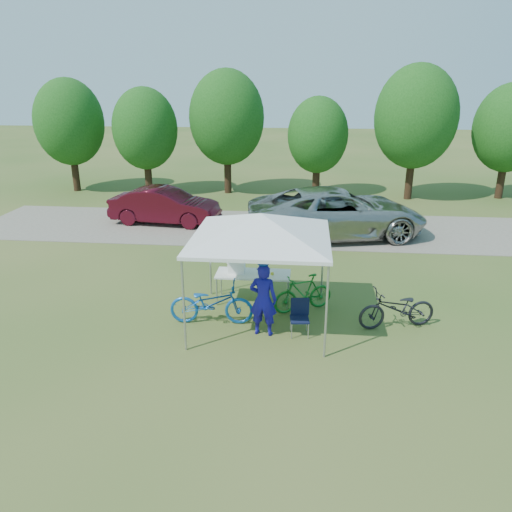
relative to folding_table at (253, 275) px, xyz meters
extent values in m
plane|color=#2D5119|center=(0.30, -1.16, -0.75)|extent=(100.00, 100.00, 0.00)
cube|color=gray|center=(0.30, 6.84, -0.74)|extent=(24.00, 5.00, 0.02)
cylinder|color=#A5A5AA|center=(-1.20, -2.66, 0.30)|extent=(0.05, 0.05, 2.10)
cylinder|color=#A5A5AA|center=(1.80, -2.66, 0.30)|extent=(0.05, 0.05, 2.10)
cylinder|color=#A5A5AA|center=(-1.20, 0.34, 0.30)|extent=(0.05, 0.05, 2.10)
cylinder|color=#A5A5AA|center=(1.80, 0.34, 0.30)|extent=(0.05, 0.05, 2.10)
cube|color=silver|center=(0.30, -1.16, 1.39)|extent=(3.15, 3.15, 0.08)
pyramid|color=silver|center=(0.30, -1.16, 1.98)|extent=(4.53, 4.53, 0.55)
cylinder|color=#382314|center=(-10.70, 12.84, 0.19)|extent=(0.36, 0.36, 1.89)
ellipsoid|color=#144711|center=(-10.70, 12.84, 2.76)|extent=(3.46, 3.46, 4.32)
cylinder|color=#382314|center=(-6.70, 12.54, 0.12)|extent=(0.36, 0.36, 1.75)
ellipsoid|color=#144711|center=(-6.70, 12.54, 2.50)|extent=(3.20, 3.20, 4.00)
cylinder|color=#382314|center=(-2.70, 13.14, 0.26)|extent=(0.36, 0.36, 2.03)
ellipsoid|color=#144711|center=(-2.70, 13.14, 3.02)|extent=(3.71, 3.71, 4.64)
cylinder|color=#382314|center=(1.80, 12.94, 0.05)|extent=(0.36, 0.36, 1.61)
ellipsoid|color=#144711|center=(1.80, 12.94, 2.24)|extent=(2.94, 2.94, 3.68)
cylinder|color=#382314|center=(6.30, 12.64, 0.30)|extent=(0.36, 0.36, 2.10)
ellipsoid|color=#144711|center=(6.30, 12.64, 3.15)|extent=(3.84, 3.84, 4.80)
cylinder|color=#382314|center=(10.80, 13.24, 0.16)|extent=(0.36, 0.36, 1.82)
ellipsoid|color=#144711|center=(10.80, 13.24, 2.63)|extent=(3.33, 3.33, 4.16)
cube|color=white|center=(0.00, 0.00, 0.02)|extent=(1.94, 0.81, 0.04)
cylinder|color=#A5A5AA|center=(-0.92, -0.34, -0.38)|extent=(0.04, 0.04, 0.75)
cylinder|color=#A5A5AA|center=(0.92, -0.34, -0.38)|extent=(0.04, 0.04, 0.75)
cylinder|color=#A5A5AA|center=(-0.92, 0.34, -0.38)|extent=(0.04, 0.04, 0.75)
cylinder|color=#A5A5AA|center=(0.92, 0.34, -0.38)|extent=(0.04, 0.04, 0.75)
cube|color=black|center=(1.25, -1.73, -0.36)|extent=(0.47, 0.47, 0.04)
cube|color=black|center=(1.25, -1.53, -0.13)|extent=(0.43, 0.08, 0.43)
cylinder|color=#A5A5AA|center=(1.06, -1.92, -0.57)|extent=(0.02, 0.02, 0.38)
cylinder|color=#A5A5AA|center=(1.44, -1.92, -0.57)|extent=(0.02, 0.02, 0.38)
cylinder|color=#A5A5AA|center=(1.06, -1.55, -0.57)|extent=(0.02, 0.02, 0.38)
cylinder|color=#A5A5AA|center=(1.44, -1.55, -0.57)|extent=(0.02, 0.02, 0.38)
cube|color=white|center=(-0.44, 0.00, 0.19)|extent=(0.43, 0.29, 0.29)
cube|color=white|center=(-0.44, 0.00, 0.35)|extent=(0.45, 0.31, 0.04)
cylinder|color=yellow|center=(0.50, -0.05, 0.07)|extent=(0.08, 0.08, 0.06)
imported|color=#161293|center=(0.41, -1.76, 0.11)|extent=(0.67, 0.48, 1.73)
imported|color=#1355AA|center=(-0.87, -1.34, -0.23)|extent=(2.04, 0.82, 1.05)
imported|color=#186F23|center=(1.31, -0.44, -0.27)|extent=(1.64, 1.14, 0.96)
imported|color=black|center=(3.53, -1.14, -0.26)|extent=(1.98, 1.13, 0.98)
imported|color=#A6A6A1|center=(2.48, 6.03, 0.17)|extent=(7.04, 4.48, 1.81)
imported|color=#460B17|center=(-4.35, 7.14, -0.01)|extent=(4.51, 1.98, 1.44)
camera|label=1|loc=(1.28, -12.05, 4.86)|focal=35.00mm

